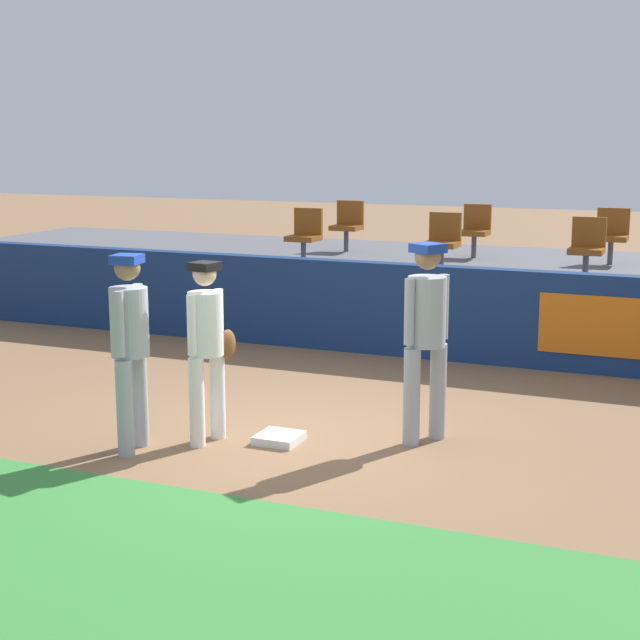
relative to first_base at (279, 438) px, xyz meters
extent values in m
plane|color=#846042|center=(-0.02, 0.19, -0.04)|extent=(60.00, 60.00, 0.00)
cube|color=#388438|center=(-0.02, -2.80, -0.04)|extent=(18.00, 2.80, 0.01)
cube|color=white|center=(0.00, 0.00, 0.00)|extent=(0.40, 0.40, 0.08)
cylinder|color=white|center=(-0.60, -0.09, 0.38)|extent=(0.14, 0.14, 0.84)
cylinder|color=white|center=(-0.65, -0.40, 0.38)|extent=(0.14, 0.14, 0.84)
cylinder|color=white|center=(-0.63, -0.25, 1.10)|extent=(0.38, 0.38, 0.59)
sphere|color=beige|center=(-0.63, -0.25, 1.57)|extent=(0.22, 0.22, 0.22)
cube|color=black|center=(-0.63, -0.25, 1.64)|extent=(0.27, 0.27, 0.08)
cylinder|color=white|center=(-0.59, -0.05, 1.12)|extent=(0.09, 0.09, 0.56)
cylinder|color=white|center=(-0.66, -0.44, 1.12)|extent=(0.09, 0.09, 0.56)
ellipsoid|color=brown|center=(-0.50, -0.07, 0.88)|extent=(0.15, 0.22, 0.28)
cylinder|color=#9EA3AD|center=(1.34, 0.70, 0.42)|extent=(0.16, 0.16, 0.93)
cylinder|color=#9EA3AD|center=(1.17, 0.41, 0.42)|extent=(0.16, 0.16, 0.93)
cylinder|color=#9EA3AD|center=(1.26, 0.56, 1.21)|extent=(0.49, 0.49, 0.65)
sphere|color=#8C6647|center=(1.26, 0.56, 1.72)|extent=(0.24, 0.24, 0.24)
cube|color=#193899|center=(1.26, 0.56, 1.80)|extent=(0.35, 0.35, 0.08)
cylinder|color=#9EA3AD|center=(1.36, 0.74, 1.23)|extent=(0.09, 0.09, 0.61)
cylinder|color=#9EA3AD|center=(1.15, 0.37, 1.23)|extent=(0.09, 0.09, 0.61)
cylinder|color=#9EA3AD|center=(-1.16, -0.58, 0.41)|extent=(0.15, 0.15, 0.89)
cylinder|color=#9EA3AD|center=(-1.10, -0.90, 0.41)|extent=(0.15, 0.15, 0.89)
cylinder|color=#9EA3AD|center=(-1.13, -0.74, 1.17)|extent=(0.40, 0.40, 0.63)
sphere|color=#8C6647|center=(-1.13, -0.74, 1.66)|extent=(0.23, 0.23, 0.23)
cube|color=#193899|center=(-1.13, -0.74, 1.74)|extent=(0.28, 0.28, 0.08)
cylinder|color=#9EA3AD|center=(-1.16, -0.53, 1.19)|extent=(0.09, 0.09, 0.59)
cylinder|color=#9EA3AD|center=(-1.09, -0.94, 1.19)|extent=(0.09, 0.09, 0.59)
cube|color=navy|center=(-0.02, 3.93, 0.57)|extent=(18.00, 0.24, 1.22)
cube|color=orange|center=(2.48, 3.81, 0.57)|extent=(1.50, 0.02, 0.73)
cube|color=#59595E|center=(-0.02, 6.50, 0.42)|extent=(18.00, 4.80, 0.93)
cylinder|color=#4C4C51|center=(2.19, 7.10, 1.09)|extent=(0.08, 0.08, 0.40)
cube|color=#8C4714|center=(2.19, 7.10, 1.29)|extent=(0.48, 0.44, 0.08)
cube|color=#8C4714|center=(2.19, 7.29, 1.53)|extent=(0.48, 0.06, 0.40)
cylinder|color=#4C4C51|center=(0.06, 5.30, 1.09)|extent=(0.08, 0.08, 0.40)
cube|color=#8C4714|center=(0.06, 5.30, 1.29)|extent=(0.46, 0.44, 0.08)
cube|color=#8C4714|center=(0.06, 5.49, 1.53)|extent=(0.46, 0.06, 0.40)
cylinder|color=#4C4C51|center=(-2.08, 7.10, 1.09)|extent=(0.08, 0.08, 0.40)
cube|color=#8C4714|center=(-2.08, 7.10, 1.29)|extent=(0.47, 0.44, 0.08)
cube|color=#8C4714|center=(-2.08, 7.29, 1.53)|extent=(0.47, 0.06, 0.40)
cylinder|color=#4C4C51|center=(0.09, 7.10, 1.09)|extent=(0.08, 0.08, 0.40)
cube|color=#8C4714|center=(0.09, 7.10, 1.29)|extent=(0.44, 0.44, 0.08)
cube|color=#8C4714|center=(0.09, 7.29, 1.53)|extent=(0.44, 0.06, 0.40)
cylinder|color=#4C4C51|center=(-2.07, 5.30, 1.09)|extent=(0.08, 0.08, 0.40)
cube|color=#8C4714|center=(-2.07, 5.30, 1.29)|extent=(0.45, 0.44, 0.08)
cube|color=#8C4714|center=(-2.07, 5.49, 1.53)|extent=(0.45, 0.06, 0.40)
cylinder|color=#4C4C51|center=(2.06, 5.30, 1.09)|extent=(0.08, 0.08, 0.40)
cube|color=#8C4714|center=(2.06, 5.30, 1.29)|extent=(0.45, 0.44, 0.08)
cube|color=#8C4714|center=(2.06, 5.49, 1.53)|extent=(0.45, 0.06, 0.40)
camera|label=1|loc=(3.73, -7.90, 2.82)|focal=54.12mm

